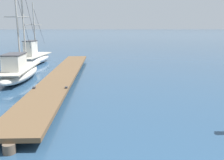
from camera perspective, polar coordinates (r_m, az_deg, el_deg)
floating_dock at (r=16.28m, az=-11.50°, el=1.08°), size 2.41×18.91×0.53m
fishing_boat_1 at (r=17.26m, az=-20.84°, el=2.04°), size 2.13×8.16×7.26m
fishing_boat_2 at (r=23.98m, az=-17.63°, el=5.02°), size 2.11×6.02×5.52m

